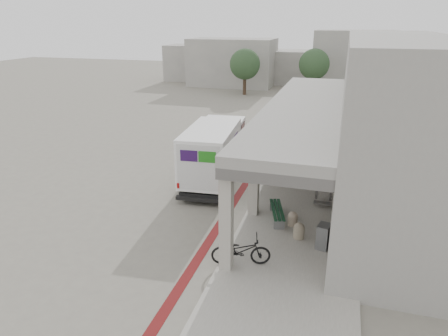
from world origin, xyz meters
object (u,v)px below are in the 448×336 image
(fedex_truck, at_px, (215,150))
(bench, at_px, (277,212))
(utility_cabinet, at_px, (323,236))
(bicycle_black, at_px, (241,250))

(fedex_truck, bearing_deg, bench, -49.28)
(bench, xyz_separation_m, utility_cabinet, (1.88, -1.64, 0.12))
(fedex_truck, bearing_deg, bicycle_black, -70.98)
(fedex_truck, relative_size, utility_cabinet, 7.78)
(bench, distance_m, utility_cabinet, 2.50)
(fedex_truck, xyz_separation_m, bench, (3.78, -3.70, -1.08))
(utility_cabinet, bearing_deg, bench, 151.44)
(bench, bearing_deg, fedex_truck, 120.07)
(bicycle_black, bearing_deg, utility_cabinet, -70.42)
(fedex_truck, height_order, utility_cabinet, fedex_truck)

